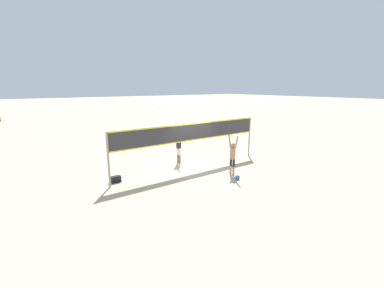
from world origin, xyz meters
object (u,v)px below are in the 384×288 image
object	(u,v)px
player_blocker	(179,143)
gear_bag	(115,179)
volleyball	(238,177)
volleyball_net	(192,135)
player_spiker	(233,154)

from	to	relation	value
player_blocker	gear_bag	size ratio (longest dim) A/B	4.32
volleyball	player_blocker	bearing A→B (deg)	101.58
gear_bag	volleyball_net	bearing A→B (deg)	-5.64
volleyball_net	gear_bag	world-z (taller)	volleyball_net
gear_bag	volleyball	bearing A→B (deg)	-32.20
volleyball_net	player_blocker	xyz separation A→B (m)	(-0.04, 1.25, -0.70)
volleyball	player_spiker	bearing A→B (deg)	68.40
volleyball	gear_bag	size ratio (longest dim) A/B	0.44
volleyball_net	volleyball	size ratio (longest dim) A/B	40.05
player_blocker	volleyball	size ratio (longest dim) A/B	9.76
player_spiker	volleyball	xyz separation A→B (m)	(-0.25, -0.64, -0.96)
volleyball_net	volleyball	bearing A→B (deg)	-73.94
player_spiker	volleyball	bearing A→B (deg)	158.40
player_blocker	gear_bag	xyz separation A→B (m)	(-4.07, -0.85, -1.02)
volleyball	volleyball_net	bearing A→B (deg)	106.06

